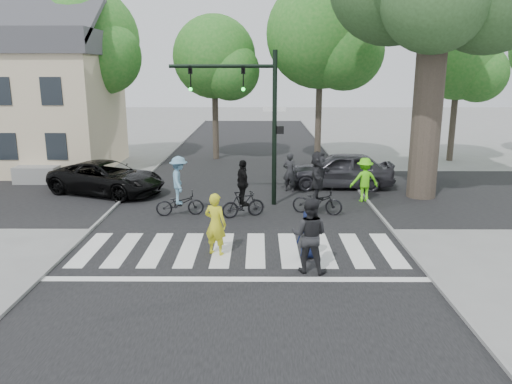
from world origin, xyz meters
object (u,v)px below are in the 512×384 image
car_suv (107,178)px  car_grey (340,170)px  pedestrian_woman (215,224)px  cyclist_right (318,186)px  pedestrian_child (309,234)px  cyclist_left (179,190)px  traffic_signal (253,106)px  cyclist_mid (243,194)px  pedestrian_adult (309,235)px

car_suv → car_grey: size_ratio=1.06×
pedestrian_woman → car_grey: 9.92m
cyclist_right → car_suv: size_ratio=0.46×
pedestrian_woman → car_grey: pedestrian_woman is taller
pedestrian_child → cyclist_right: cyclist_right is taller
pedestrian_child → cyclist_left: cyclist_left is taller
traffic_signal → cyclist_mid: bearing=-100.7°
pedestrian_woman → cyclist_right: 5.46m
pedestrian_child → cyclist_mid: (-2.01, 4.06, 0.16)m
pedestrian_adult → cyclist_mid: 5.41m
pedestrian_child → car_suv: pedestrian_child is taller
cyclist_mid → pedestrian_child: bearing=-63.6°
traffic_signal → pedestrian_woman: size_ratio=3.25×
pedestrian_woman → car_suv: pedestrian_woman is taller
cyclist_left → cyclist_right: 5.12m
cyclist_mid → car_grey: size_ratio=0.44×
traffic_signal → car_suv: size_ratio=1.17×
pedestrian_child → pedestrian_adult: bearing=63.5°
cyclist_right → car_suv: cyclist_right is taller
pedestrian_adult → pedestrian_child: bearing=-80.0°
traffic_signal → cyclist_mid: 3.53m
traffic_signal → car_grey: 5.84m
cyclist_left → car_suv: cyclist_left is taller
traffic_signal → car_suv: traffic_signal is taller
pedestrian_woman → car_grey: (4.96, 8.58, -0.10)m
cyclist_mid → cyclist_right: size_ratio=0.90×
pedestrian_woman → car_suv: size_ratio=0.36×
cyclist_left → car_grey: size_ratio=0.46×
pedestrian_adult → cyclist_left: (-4.25, 5.28, -0.06)m
traffic_signal → pedestrian_child: traffic_signal is taller
pedestrian_adult → car_suv: bearing=-31.6°
pedestrian_adult → pedestrian_woman: bearing=-10.5°
cyclist_mid → car_suv: 6.98m
cyclist_right → car_grey: 4.62m
cyclist_left → cyclist_right: size_ratio=0.94×
car_suv → pedestrian_woman: bearing=-121.6°
traffic_signal → cyclist_left: traffic_signal is taller
cyclist_left → cyclist_right: cyclist_right is taller
pedestrian_woman → cyclist_left: size_ratio=0.83×
pedestrian_woman → pedestrian_adult: 2.89m
cyclist_right → car_grey: (1.52, 4.36, -0.24)m
pedestrian_child → pedestrian_adult: pedestrian_adult is taller
pedestrian_child → car_grey: car_grey is taller
pedestrian_child → car_suv: 11.05m
cyclist_mid → car_suv: (-6.01, 3.54, -0.16)m
cyclist_mid → cyclist_right: cyclist_right is taller
pedestrian_adult → cyclist_mid: bearing=-53.6°
pedestrian_child → cyclist_right: (0.76, 4.50, 0.34)m
pedestrian_adult → cyclist_left: 6.78m
pedestrian_woman → cyclist_mid: (0.68, 3.79, -0.05)m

